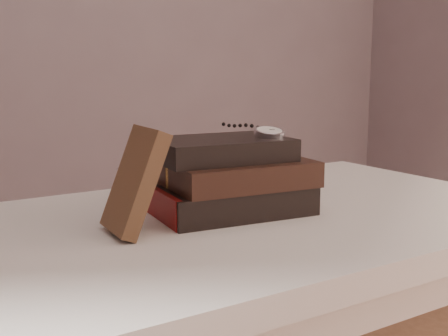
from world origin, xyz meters
TOP-DOWN VIEW (x-y plane):
  - table at (0.00, 0.35)m, footprint 1.00×0.60m
  - book_stack at (-0.03, 0.37)m, footprint 0.27×0.20m
  - journal at (-0.21, 0.34)m, footprint 0.08×0.10m
  - pocket_watch at (0.04, 0.35)m, footprint 0.06×0.15m
  - eyeglasses at (-0.10, 0.46)m, footprint 0.12×0.13m

SIDE VIEW (x-z plane):
  - table at x=0.00m, z-range 0.28..1.03m
  - book_stack at x=-0.03m, z-range 0.75..0.87m
  - eyeglasses at x=-0.10m, z-range 0.80..0.84m
  - journal at x=-0.21m, z-range 0.75..0.90m
  - pocket_watch at x=0.04m, z-range 0.87..0.89m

